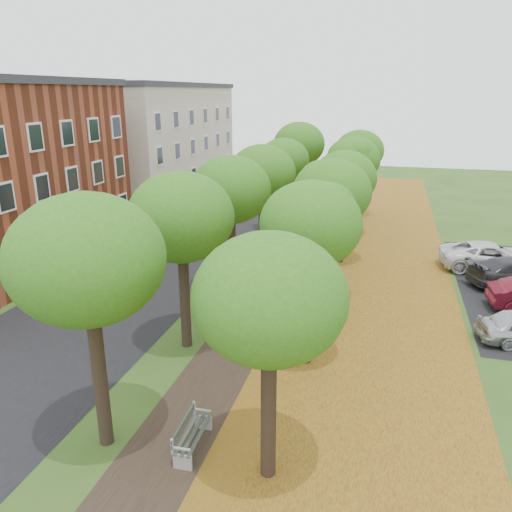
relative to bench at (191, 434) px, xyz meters
The scene contains 9 objects.
ground 0.67m from the bench, 124.09° to the right, with size 120.00×120.00×0.00m, color #2D4C19.
street_asphalt 16.55m from the bench, 118.02° to the left, with size 8.00×70.00×0.01m, color black.
footpath 14.61m from the bench, 91.06° to the left, with size 3.20×70.00×0.01m, color black.
leaf_verge 15.35m from the bench, 72.05° to the left, with size 7.50×70.00×0.01m, color olive.
tree_row_west 15.53m from the bench, 99.60° to the left, with size 3.84×33.84×6.80m.
tree_row_east 15.50m from the bench, 80.93° to the left, with size 3.84×33.84×6.80m.
building_cream 37.20m from the bench, 117.91° to the left, with size 10.30×20.30×10.40m.
bench is the anchor object (origin of this frame).
car_white 21.32m from the bench, 59.78° to the left, with size 2.55×5.52×1.54m, color white.
Camera 1 is at (5.09, -10.48, 9.64)m, focal length 35.00 mm.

